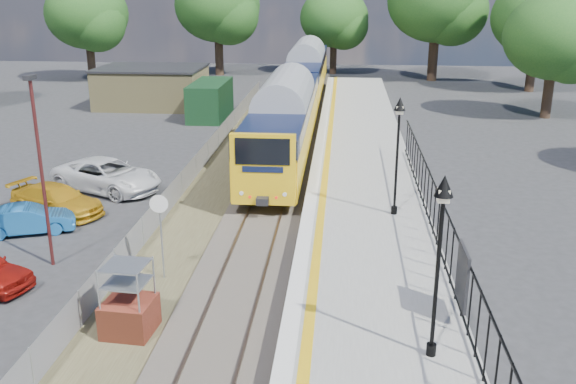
# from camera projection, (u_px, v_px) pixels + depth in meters

# --- Properties ---
(ground) EXTENTS (120.00, 120.00, 0.00)m
(ground) POSITION_uv_depth(u_px,v_px,m) (236.00, 301.00, 20.20)
(ground) COLOR #2D2D30
(ground) RESTS_ON ground
(track_bed) EXTENTS (5.90, 80.00, 0.29)m
(track_bed) POSITION_uv_depth(u_px,v_px,m) (260.00, 199.00, 29.36)
(track_bed) COLOR #473F38
(track_bed) RESTS_ON ground
(platform) EXTENTS (5.00, 70.00, 0.90)m
(platform) POSITION_uv_depth(u_px,v_px,m) (364.00, 207.00, 27.28)
(platform) COLOR gray
(platform) RESTS_ON ground
(platform_edge) EXTENTS (0.90, 70.00, 0.01)m
(platform_edge) POSITION_uv_depth(u_px,v_px,m) (316.00, 195.00, 27.30)
(platform_edge) COLOR silver
(platform_edge) RESTS_ON platform
(victorian_lamp_south) EXTENTS (0.44, 0.44, 4.60)m
(victorian_lamp_south) POSITION_uv_depth(u_px,v_px,m) (441.00, 225.00, 14.61)
(victorian_lamp_south) COLOR black
(victorian_lamp_south) RESTS_ON platform
(victorian_lamp_north) EXTENTS (0.44, 0.44, 4.60)m
(victorian_lamp_north) POSITION_uv_depth(u_px,v_px,m) (399.00, 129.00, 24.09)
(victorian_lamp_north) COLOR black
(victorian_lamp_north) RESTS_ON platform
(palisade_fence) EXTENTS (0.12, 26.00, 2.00)m
(palisade_fence) POSITION_uv_depth(u_px,v_px,m) (441.00, 227.00, 21.20)
(palisade_fence) COLOR black
(palisade_fence) RESTS_ON platform
(wire_fence) EXTENTS (0.06, 52.00, 1.20)m
(wire_fence) POSITION_uv_depth(u_px,v_px,m) (191.00, 172.00, 31.70)
(wire_fence) COLOR #999EA3
(wire_fence) RESTS_ON ground
(outbuilding) EXTENTS (10.80, 10.10, 3.12)m
(outbuilding) POSITION_uv_depth(u_px,v_px,m) (163.00, 89.00, 50.13)
(outbuilding) COLOR #9E9059
(outbuilding) RESTS_ON ground
(tree_line) EXTENTS (56.80, 43.80, 11.88)m
(tree_line) POSITION_uv_depth(u_px,v_px,m) (326.00, 15.00, 57.73)
(tree_line) COLOR #332319
(tree_line) RESTS_ON ground
(train) EXTENTS (2.82, 40.83, 3.51)m
(train) POSITION_uv_depth(u_px,v_px,m) (298.00, 88.00, 45.45)
(train) COLOR gold
(train) RESTS_ON ground
(brick_plinth) EXTENTS (1.47, 1.47, 2.19)m
(brick_plinth) POSITION_uv_depth(u_px,v_px,m) (128.00, 300.00, 18.02)
(brick_plinth) COLOR #973E26
(brick_plinth) RESTS_ON ground
(speed_sign) EXTENTS (0.61, 0.13, 3.02)m
(speed_sign) POSITION_uv_depth(u_px,v_px,m) (160.00, 222.00, 21.00)
(speed_sign) COLOR #999EA3
(speed_sign) RESTS_ON ground
(carpark_lamp) EXTENTS (0.25, 0.50, 6.70)m
(carpark_lamp) POSITION_uv_depth(u_px,v_px,m) (40.00, 160.00, 21.59)
(carpark_lamp) COLOR #431716
(carpark_lamp) RESTS_ON ground
(car_blue) EXTENTS (3.75, 2.41, 1.17)m
(car_blue) POSITION_uv_depth(u_px,v_px,m) (28.00, 219.00, 25.44)
(car_blue) COLOR #1A5B9D
(car_blue) RESTS_ON ground
(car_yellow) EXTENTS (4.76, 3.33, 1.28)m
(car_yellow) POSITION_uv_depth(u_px,v_px,m) (57.00, 200.00, 27.51)
(car_yellow) COLOR #C38D17
(car_yellow) RESTS_ON ground
(car_white) EXTENTS (6.01, 4.46, 1.52)m
(car_white) POSITION_uv_depth(u_px,v_px,m) (107.00, 175.00, 30.56)
(car_white) COLOR white
(car_white) RESTS_ON ground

